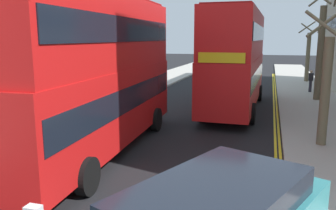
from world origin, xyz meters
TOP-DOWN VIEW (x-y plane):
  - sidewalk_right at (6.50, 16.00)m, footprint 4.00×80.00m
  - sidewalk_left at (-6.50, 16.00)m, footprint 4.00×80.00m
  - kerb_line_outer at (4.40, 14.00)m, footprint 0.10×56.00m
  - kerb_line_inner at (4.24, 14.00)m, footprint 0.10×56.00m
  - double_decker_bus_away at (-2.01, 10.50)m, footprint 3.14×10.90m
  - double_decker_bus_oncoming at (1.98, 19.75)m, footprint 2.96×10.85m
  - pedestrian_far at (6.85, 27.25)m, footprint 0.34×0.22m
  - street_tree_near at (7.21, 34.31)m, footprint 1.82×1.83m
  - street_tree_mid at (5.88, 13.32)m, footprint 1.62×1.78m
  - street_tree_far at (6.91, 23.82)m, footprint 1.81×2.02m

SIDE VIEW (x-z plane):
  - kerb_line_outer at x=4.40m, z-range 0.00..0.01m
  - kerb_line_inner at x=4.24m, z-range 0.00..0.01m
  - sidewalk_right at x=6.50m, z-range 0.00..0.14m
  - sidewalk_left at x=-6.50m, z-range 0.00..0.14m
  - pedestrian_far at x=6.85m, z-range 0.18..1.80m
  - street_tree_mid at x=5.88m, z-range -0.07..4.89m
  - street_tree_near at x=7.21m, z-range -0.12..5.46m
  - double_decker_bus_away at x=-2.01m, z-range 0.21..5.85m
  - double_decker_bus_oncoming at x=1.98m, z-range 0.21..5.85m
  - street_tree_far at x=6.91m, z-range -0.18..6.88m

